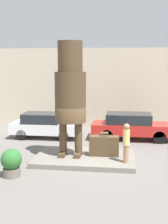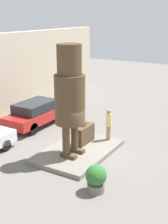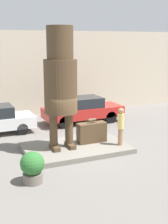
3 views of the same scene
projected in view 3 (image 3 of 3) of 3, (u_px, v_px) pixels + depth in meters
The scene contains 8 objects.
ground_plane at pixel (76, 150), 14.12m from camera, with size 60.00×60.00×0.00m, color slate.
pedestal at pixel (76, 148), 14.10m from camera, with size 4.58×2.96×0.22m.
building_backdrop at pixel (31, 74), 20.35m from camera, with size 28.00×0.60×5.47m.
statue_figure at pixel (60, 79), 13.15m from camera, with size 1.42×1.42×5.24m.
giant_suitcase at pixel (92, 132), 14.48m from camera, with size 1.36×0.49×1.13m.
tourist at pixel (121, 125), 13.96m from camera, with size 0.29×0.29×1.72m.
parked_car_red at pixel (82, 109), 18.69m from camera, with size 4.75×1.80×1.55m.
planter_pot at pixel (32, 167), 10.78m from camera, with size 0.84×0.84×1.13m.
Camera 3 is at (-5.08, -12.38, 4.86)m, focal length 50.00 mm.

